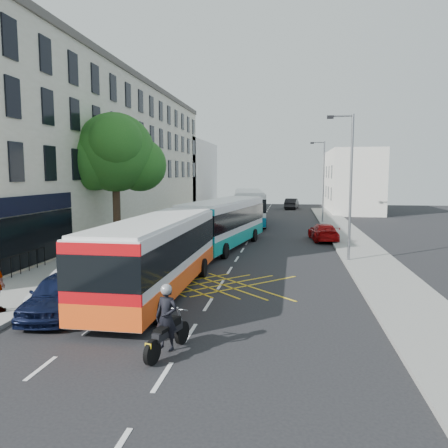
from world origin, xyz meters
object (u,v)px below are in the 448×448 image
at_px(street_tree, 115,153).
at_px(bus_far, 249,206).
at_px(lamp_near, 349,180).
at_px(parked_car_blue, 61,294).
at_px(parked_car_silver, 75,287).
at_px(distant_car_grey, 248,206).
at_px(distant_car_dark, 292,204).
at_px(motorbike, 167,321).
at_px(lamp_far, 323,177).
at_px(bus_mid, 224,223).
at_px(bus_near, 158,254).
at_px(red_hatchback, 323,232).

distance_m(street_tree, bus_far, 17.39).
distance_m(street_tree, lamp_near, 15.10).
height_order(bus_far, parked_car_blue, bus_far).
distance_m(parked_car_silver, distant_car_grey, 43.26).
bearing_deg(parked_car_silver, distant_car_dark, 82.23).
bearing_deg(distant_car_dark, bus_far, 84.75).
height_order(motorbike, distant_car_dark, motorbike).
relative_size(street_tree, distant_car_grey, 1.86).
bearing_deg(street_tree, lamp_near, -11.40).
distance_m(lamp_far, bus_mid, 17.94).
xyz_separation_m(bus_near, distant_car_grey, (-0.17, 41.01, -0.98)).
bearing_deg(parked_car_silver, red_hatchback, 61.81).
bearing_deg(bus_far, parked_car_silver, -104.60).
distance_m(bus_mid, bus_far, 13.99).
distance_m(bus_near, parked_car_silver, 3.48).
height_order(parked_car_silver, distant_car_grey, parked_car_silver).
bearing_deg(bus_near, distant_car_grey, 90.81).
distance_m(lamp_near, distant_car_dark, 38.13).
xyz_separation_m(bus_near, bus_far, (1.36, 25.67, 0.11)).
relative_size(bus_near, red_hatchback, 2.52).
relative_size(lamp_far, parked_car_silver, 1.87).
xyz_separation_m(bus_far, distant_car_dark, (4.27, 19.84, -1.00)).
bearing_deg(street_tree, bus_mid, 8.16).
bearing_deg(distant_car_grey, red_hatchback, -73.21).
bearing_deg(motorbike, bus_far, 106.75).
bearing_deg(parked_car_blue, street_tree, 97.43).
relative_size(parked_car_blue, parked_car_silver, 1.00).
relative_size(lamp_near, distant_car_dark, 1.75).
distance_m(street_tree, distant_car_dark, 37.21).
distance_m(bus_far, distant_car_grey, 15.46).
height_order(street_tree, lamp_far, street_tree).
xyz_separation_m(bus_mid, parked_car_blue, (-3.55, -14.90, -0.95)).
bearing_deg(distant_car_dark, parked_car_blue, 87.39).
distance_m(lamp_near, red_hatchback, 8.99).
bearing_deg(bus_near, distant_car_dark, 83.51).
xyz_separation_m(lamp_near, bus_far, (-7.20, 17.98, -2.87)).
bearing_deg(red_hatchback, parked_car_silver, 54.05).
bearing_deg(bus_far, street_tree, -123.20).
xyz_separation_m(motorbike, parked_car_silver, (-4.64, 3.78, -0.22)).
height_order(parked_car_blue, distant_car_dark, distant_car_dark).
relative_size(street_tree, bus_near, 0.79).
bearing_deg(street_tree, motorbike, -63.60).
bearing_deg(bus_mid, distant_car_grey, 102.03).
height_order(parked_car_blue, red_hatchback, parked_car_blue).
bearing_deg(red_hatchback, bus_far, -62.64).
xyz_separation_m(bus_mid, distant_car_dark, (4.62, 33.83, -0.93)).
bearing_deg(lamp_near, distant_car_grey, 104.68).
bearing_deg(bus_mid, parked_car_silver, -94.66).
bearing_deg(lamp_near, street_tree, 168.60).
xyz_separation_m(lamp_near, distant_car_grey, (-8.73, 33.32, -3.96)).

